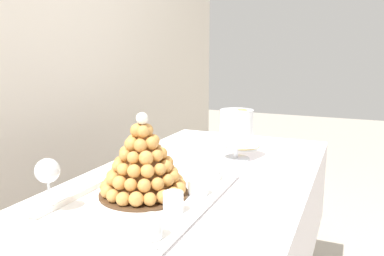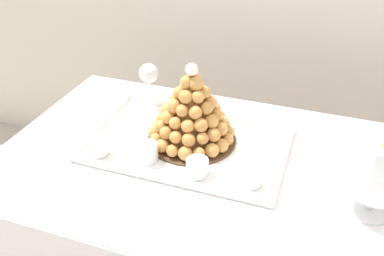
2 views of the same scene
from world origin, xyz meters
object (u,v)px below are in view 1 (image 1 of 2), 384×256
Objects in this scene: dessert_cup_left at (152,227)px; fruit_tart_plate at (241,144)px; dessert_cup_centre at (198,187)px; wine_glass at (48,173)px; macaron_goblet at (236,128)px; dessert_cup_mid_right at (213,172)px; croquembouche at (143,164)px; serving_tray at (149,197)px; dessert_cup_mid_left at (173,203)px.

dessert_cup_left is 0.97m from fruit_tart_plate.
fruit_tart_plate reaches higher than dessert_cup_centre.
dessert_cup_centre is at bearing -48.23° from wine_glass.
dessert_cup_left is 0.25× the size of macaron_goblet.
dessert_cup_left is 0.46m from dessert_cup_mid_right.
croquembouche is at bearing 34.70° from dessert_cup_left.
serving_tray is 0.31m from wine_glass.
dessert_cup_left is at bearing -145.30° from croquembouche.
dessert_cup_mid_left is at bearing -66.53° from wine_glass.
dessert_cup_left and dessert_cup_mid_right have the same top height.
serving_tray is 0.55m from macaron_goblet.
fruit_tart_plate is 1.10× the size of wine_glass.
dessert_cup_centre is 0.46m from macaron_goblet.
croquembouche is 0.18m from dessert_cup_mid_left.
dessert_cup_centre is at bearing -177.94° from macaron_goblet.
macaron_goblet is 0.80m from wine_glass.
croquembouche is at bearing 172.18° from fruit_tart_plate.
macaron_goblet reaches higher than fruit_tart_plate.
dessert_cup_mid_left is 0.26× the size of macaron_goblet.
wine_glass is (0.02, 0.33, 0.09)m from dessert_cup_left.
macaron_goblet is 1.23× the size of fruit_tart_plate.
dessert_cup_centre is 0.29× the size of macaron_goblet.
dessert_cup_mid_left reaches higher than dessert_cup_left.
croquembouche is (0.01, 0.02, 0.10)m from serving_tray.
dessert_cup_mid_right is at bearing -174.69° from fruit_tart_plate.
dessert_cup_left is at bearing -173.01° from dessert_cup_mid_left.
dessert_cup_centre is at bearing -65.35° from croquembouche.
serving_tray is at bearing 173.96° from fruit_tart_plate.
dessert_cup_centre is (0.07, -0.15, -0.08)m from croquembouche.
dessert_cup_mid_right is (0.15, 0.01, 0.00)m from dessert_cup_centre.
dessert_cup_centre reaches higher than serving_tray.
macaron_goblet is (0.45, 0.02, 0.11)m from dessert_cup_centre.
dessert_cup_mid_right is (0.22, -0.15, -0.07)m from croquembouche.
dessert_cup_left is at bearing -178.28° from dessert_cup_mid_right.
dessert_cup_mid_right is at bearing -35.75° from wine_glass.
dessert_cup_left is at bearing -92.64° from wine_glass.
fruit_tart_plate is (0.96, 0.06, -0.02)m from dessert_cup_left.
dessert_cup_left is at bearing -178.41° from dessert_cup_centre.
wine_glass is (-0.21, 0.19, 0.12)m from serving_tray.
serving_tray is 3.75× the size of wine_glass.
wine_glass reaches higher than fruit_tart_plate.
croquembouche reaches higher than dessert_cup_left.
dessert_cup_centre is at bearing -59.73° from serving_tray.
dessert_cup_mid_left is 0.33× the size of fruit_tart_plate.
fruit_tart_plate is 0.99m from wine_glass.
dessert_cup_mid_left reaches higher than dessert_cup_mid_right.
wine_glass reaches higher than dessert_cup_mid_right.
serving_tray is at bearing 167.75° from macaron_goblet.
dessert_cup_mid_left is at bearing -177.01° from fruit_tart_plate.
serving_tray is 0.15m from dessert_cup_centre.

